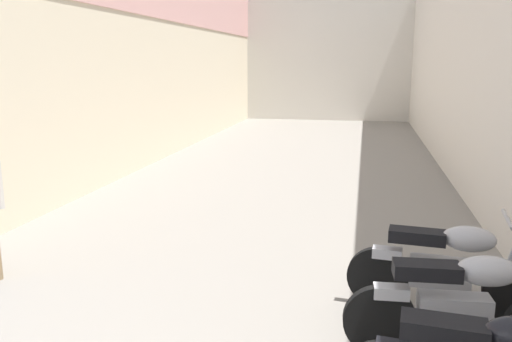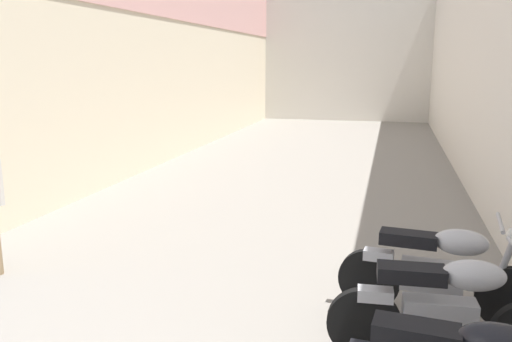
{
  "view_description": "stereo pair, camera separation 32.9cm",
  "coord_description": "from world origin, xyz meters",
  "views": [
    {
      "loc": [
        1.59,
        -0.47,
        2.38
      ],
      "look_at": [
        0.2,
        6.16,
        0.96
      ],
      "focal_mm": 36.54,
      "sensor_mm": 36.0,
      "label": 1
    },
    {
      "loc": [
        1.91,
        -0.39,
        2.38
      ],
      "look_at": [
        0.2,
        6.16,
        0.96
      ],
      "focal_mm": 36.54,
      "sensor_mm": 36.0,
      "label": 2
    }
  ],
  "objects": [
    {
      "name": "ground_plane",
      "position": [
        0.0,
        8.72,
        0.0
      ],
      "size": [
        37.44,
        37.44,
        0.0
      ],
      "primitive_type": "plane",
      "color": "gray"
    },
    {
      "name": "building_left",
      "position": [
        -3.54,
        10.67,
        3.07
      ],
      "size": [
        0.45,
        21.44,
        6.08
      ],
      "color": "beige",
      "rests_on": "ground"
    },
    {
      "name": "building_right",
      "position": [
        3.55,
        10.71,
        2.66
      ],
      "size": [
        0.45,
        21.44,
        5.32
      ],
      "color": "beige",
      "rests_on": "ground"
    },
    {
      "name": "building_far_end",
      "position": [
        0.0,
        22.44,
        3.02
      ],
      "size": [
        9.7,
        2.0,
        6.04
      ],
      "primitive_type": "cube",
      "color": "beige",
      "rests_on": "ground"
    },
    {
      "name": "motorcycle_fourth",
      "position": [
        2.41,
        3.63,
        0.5
      ],
      "size": [
        1.85,
        0.58,
        1.04
      ],
      "color": "black",
      "rests_on": "ground"
    },
    {
      "name": "motorcycle_fifth",
      "position": [
        2.41,
        4.43,
        0.5
      ],
      "size": [
        1.85,
        0.58,
        1.04
      ],
      "color": "black",
      "rests_on": "ground"
    }
  ]
}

